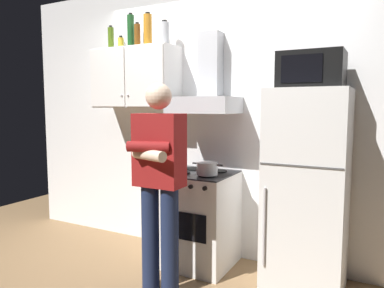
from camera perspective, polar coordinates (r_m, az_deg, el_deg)
name	(u,v)px	position (r m, az deg, el deg)	size (l,w,h in m)	color
ground_plane	(192,275)	(3.38, 0.00, -19.80)	(7.00, 7.00, 0.00)	olive
back_wall_tiled	(221,118)	(3.59, 4.50, 4.06)	(4.80, 0.10, 2.70)	white
upper_cabinet	(135,78)	(3.83, -8.80, 10.12)	(0.90, 0.37, 0.60)	white
stove_oven	(200,218)	(3.45, 1.23, -11.52)	(0.60, 0.62, 0.87)	white
range_hood	(206,92)	(3.40, 2.24, 8.14)	(0.60, 0.44, 0.75)	#B7BABF
refrigerator	(307,191)	(3.06, 17.48, -6.93)	(0.60, 0.62, 1.60)	silver
microwave	(311,70)	(3.02, 18.11, 10.85)	(0.48, 0.37, 0.28)	black
person_standing	(159,180)	(2.84, -5.18, -5.56)	(0.38, 0.33, 1.64)	#192342
cooking_pot	(207,169)	(3.17, 2.38, -3.84)	(0.28, 0.18, 0.11)	#B7BABF
bottle_olive_oil	(111,39)	(4.12, -12.52, 15.68)	(0.06, 0.06, 0.26)	#4C6B19
bottle_canister_steel	(165,34)	(3.70, -4.29, 16.77)	(0.10, 0.10, 0.24)	#B2B5BA
bottle_spice_jar	(121,43)	(3.98, -11.02, 15.15)	(0.06, 0.06, 0.14)	gold
bottle_liquor_amber	(148,30)	(3.76, -6.91, 17.21)	(0.08, 0.08, 0.32)	#B7721E
bottle_wine_green	(131,32)	(3.94, -9.52, 16.88)	(0.07, 0.07, 0.35)	#19471E
bottle_beer_brown	(137,36)	(3.85, -8.51, 16.36)	(0.06, 0.06, 0.25)	brown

